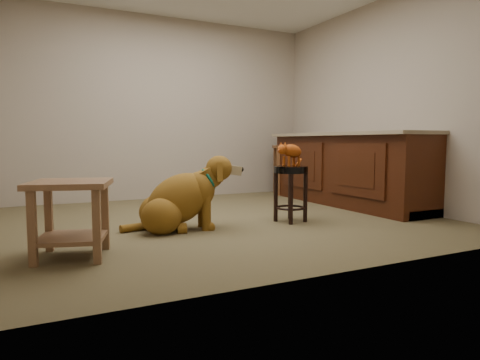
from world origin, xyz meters
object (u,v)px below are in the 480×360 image
wood_stool (287,169)px  golden_retriever (180,201)px  tabby_kitten (290,152)px  side_table (71,207)px  padded_stool (291,182)px

wood_stool → golden_retriever: (-2.37, -1.86, -0.12)m
wood_stool → tabby_kitten: 2.35m
side_table → tabby_kitten: bearing=12.1°
padded_stool → tabby_kitten: tabby_kitten is taller
padded_stool → side_table: size_ratio=0.87×
side_table → tabby_kitten: (2.13, 0.46, 0.36)m
golden_retriever → tabby_kitten: (1.14, -0.12, 0.45)m
padded_stool → side_table: 2.19m
padded_stool → side_table: padded_stool is taller
padded_stool → side_table: (-2.14, -0.46, -0.05)m
tabby_kitten → side_table: bearing=178.5°
wood_stool → tabby_kitten: size_ratio=1.88×
padded_stool → wood_stool: bearing=58.3°
side_table → tabby_kitten: size_ratio=1.61×
side_table → golden_retriever: bearing=30.0°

